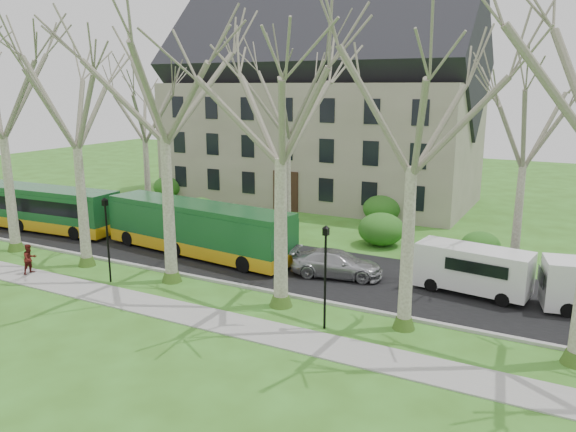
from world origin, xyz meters
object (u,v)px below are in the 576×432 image
at_px(bus_follow, 197,228).
at_px(sedan, 337,264).
at_px(bus_lead, 39,207).
at_px(van_a, 473,271).
at_px(pedestrian_b, 30,259).

distance_m(bus_follow, sedan, 8.90).
bearing_deg(bus_lead, van_a, -1.09).
height_order(bus_follow, van_a, bus_follow).
height_order(van_a, pedestrian_b, van_a).
bearing_deg(bus_lead, bus_follow, -1.92).
bearing_deg(van_a, bus_lead, -170.10).
xyz_separation_m(bus_follow, van_a, (15.56, 0.88, -0.43)).
height_order(bus_follow, pedestrian_b, bus_follow).
bearing_deg(pedestrian_b, sedan, -61.66).
bearing_deg(bus_lead, sedan, -2.27).
height_order(bus_lead, van_a, bus_lead).
bearing_deg(sedan, bus_follow, 79.30).
relative_size(bus_follow, van_a, 2.40).
bearing_deg(pedestrian_b, van_a, -67.49).
xyz_separation_m(bus_lead, van_a, (28.81, 1.27, -0.39)).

